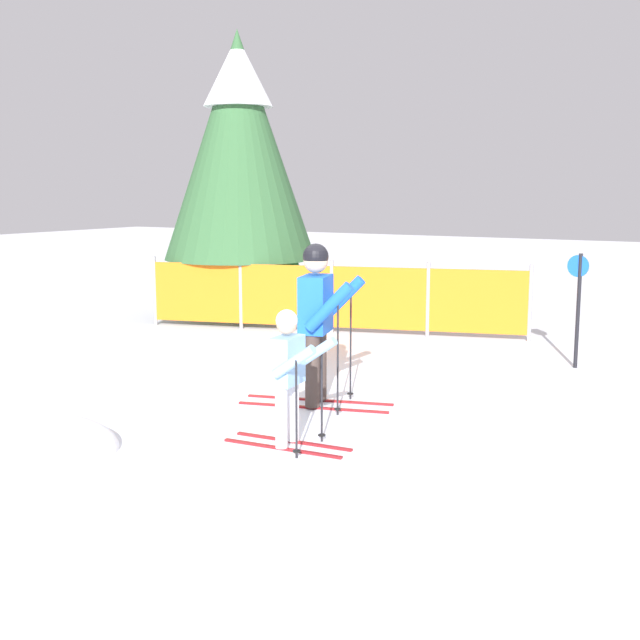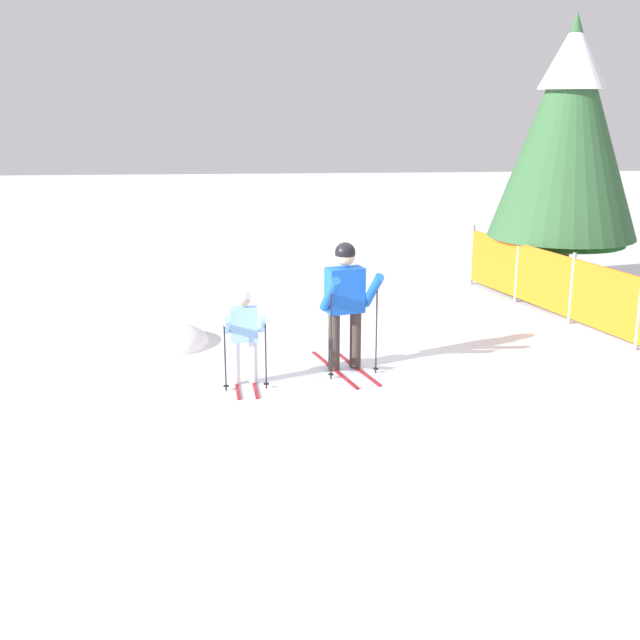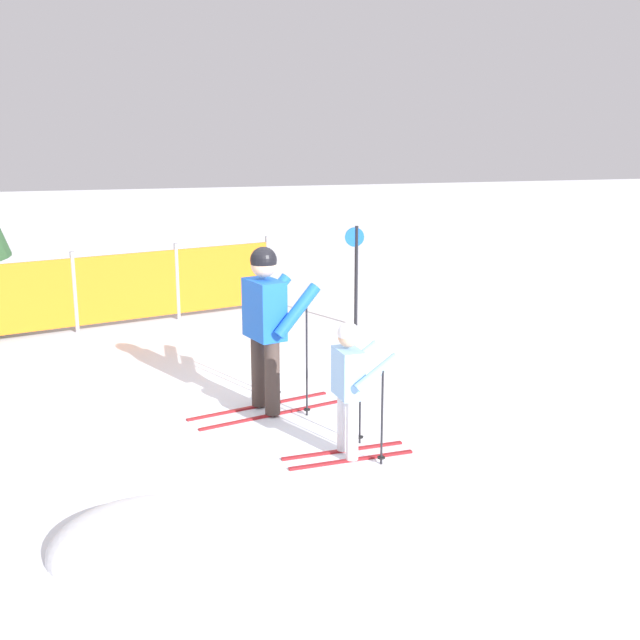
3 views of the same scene
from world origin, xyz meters
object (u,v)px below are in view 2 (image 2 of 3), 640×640
(safety_fence, at_px, (572,288))
(conifer_near, at_px, (569,124))
(conifer_far, at_px, (570,150))
(skier_adult, at_px, (346,295))
(skier_child, at_px, (244,329))

(safety_fence, height_order, conifer_near, conifer_near)
(conifer_far, bearing_deg, conifer_near, -34.37)
(skier_adult, bearing_deg, safety_fence, 101.23)
(skier_adult, height_order, conifer_far, conifer_far)
(skier_adult, relative_size, conifer_near, 0.35)
(conifer_far, bearing_deg, skier_adult, -46.52)
(skier_adult, relative_size, conifer_far, 0.41)
(conifer_near, bearing_deg, safety_fence, -15.31)
(skier_adult, bearing_deg, conifer_far, 117.53)
(skier_child, relative_size, conifer_near, 0.25)
(skier_child, relative_size, conifer_far, 0.29)
(skier_child, bearing_deg, conifer_far, 124.86)
(conifer_near, bearing_deg, conifer_far, 145.63)
(skier_adult, bearing_deg, skier_child, -86.36)
(skier_adult, distance_m, conifer_far, 6.55)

